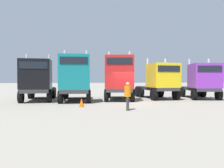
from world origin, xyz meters
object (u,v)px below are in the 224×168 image
object	(u,v)px
semi_truck_yellow	(160,80)
traffic_cone_near	(82,103)
visitor_in_hivis	(128,94)
semi_truck_red	(119,78)
semi_truck_teal	(75,78)
semi_truck_purple	(202,81)
semi_truck_black	(37,80)

from	to	relation	value
semi_truck_yellow	traffic_cone_near	bearing A→B (deg)	-60.08
semi_truck_yellow	visitor_in_hivis	distance (m)	8.46
semi_truck_red	semi_truck_teal	bearing A→B (deg)	-71.23
traffic_cone_near	semi_truck_purple	bearing A→B (deg)	19.95
semi_truck_black	semi_truck_purple	bearing A→B (deg)	87.85
semi_truck_purple	visitor_in_hivis	xyz separation A→B (m)	(-8.94, -6.28, -0.78)
semi_truck_teal	semi_truck_red	size ratio (longest dim) A/B	1.01
semi_truck_red	semi_truck_purple	bearing A→B (deg)	102.42
semi_truck_teal	visitor_in_hivis	world-z (taller)	semi_truck_teal
semi_truck_purple	visitor_in_hivis	bearing A→B (deg)	-42.51
semi_truck_purple	traffic_cone_near	world-z (taller)	semi_truck_purple
traffic_cone_near	semi_truck_red	bearing A→B (deg)	49.72
semi_truck_teal	traffic_cone_near	xyz separation A→B (m)	(0.39, -3.67, -1.70)
semi_truck_black	semi_truck_yellow	distance (m)	11.23
semi_truck_red	semi_truck_purple	world-z (taller)	semi_truck_red
semi_truck_red	semi_truck_yellow	distance (m)	4.17
semi_truck_black	semi_truck_red	xyz separation A→B (m)	(7.12, -0.50, 0.23)
semi_truck_teal	traffic_cone_near	world-z (taller)	semi_truck_teal
visitor_in_hivis	semi_truck_black	bearing A→B (deg)	149.91
semi_truck_purple	visitor_in_hivis	world-z (taller)	semi_truck_purple
semi_truck_yellow	traffic_cone_near	distance (m)	9.13
semi_truck_red	semi_truck_yellow	bearing A→B (deg)	110.78
semi_truck_black	semi_truck_red	world-z (taller)	semi_truck_red
semi_truck_yellow	visitor_in_hivis	world-z (taller)	semi_truck_yellow
semi_truck_teal	semi_truck_purple	xyz separation A→B (m)	(12.05, 0.56, -0.23)
semi_truck_red	semi_truck_purple	distance (m)	8.15
semi_truck_yellow	traffic_cone_near	world-z (taller)	semi_truck_yellow
semi_truck_black	semi_truck_red	size ratio (longest dim) A/B	0.99
semi_truck_red	visitor_in_hivis	xyz separation A→B (m)	(-0.80, -6.20, -1.05)
semi_truck_black	semi_truck_purple	distance (m)	15.27
visitor_in_hivis	traffic_cone_near	world-z (taller)	visitor_in_hivis
semi_truck_black	visitor_in_hivis	world-z (taller)	semi_truck_black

